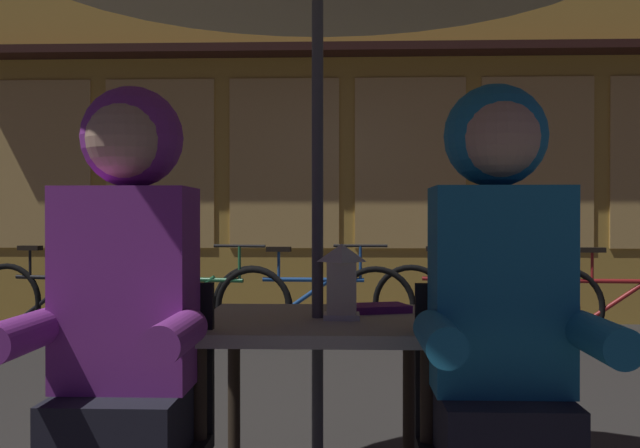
{
  "coord_description": "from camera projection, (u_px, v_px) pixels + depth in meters",
  "views": [
    {
      "loc": [
        0.09,
        -2.3,
        1.05
      ],
      "look_at": [
        0.0,
        0.2,
        1.03
      ],
      "focal_mm": 41.53,
      "sensor_mm": 36.0,
      "label": 1
    }
  ],
  "objects": [
    {
      "name": "cafe_table",
      "position": [
        318.0,
        350.0,
        2.3
      ],
      "size": [
        0.72,
        0.72,
        0.74
      ],
      "color": "#B2AD9E",
      "rests_on": "ground_plane"
    },
    {
      "name": "lantern",
      "position": [
        342.0,
        279.0,
        2.27
      ],
      "size": [
        0.11,
        0.11,
        0.23
      ],
      "color": "white",
      "rests_on": "cafe_table"
    },
    {
      "name": "chair_left",
      "position": [
        131.0,
        430.0,
        1.95
      ],
      "size": [
        0.4,
        0.4,
        0.87
      ],
      "color": "black",
      "rests_on": "ground_plane"
    },
    {
      "name": "chair_right",
      "position": [
        496.0,
        434.0,
        1.92
      ],
      "size": [
        0.4,
        0.4,
        0.87
      ],
      "color": "black",
      "rests_on": "ground_plane"
    },
    {
      "name": "person_left_hooded",
      "position": [
        124.0,
        297.0,
        1.89
      ],
      "size": [
        0.45,
        0.56,
        1.4
      ],
      "color": "black",
      "rests_on": "ground_plane"
    },
    {
      "name": "person_right_hooded",
      "position": [
        501.0,
        299.0,
        1.86
      ],
      "size": [
        0.45,
        0.56,
        1.4
      ],
      "color": "black",
      "rests_on": "ground_plane"
    },
    {
      "name": "shopfront_building",
      "position": [
        408.0,
        22.0,
        7.65
      ],
      "size": [
        10.0,
        0.93,
        6.2
      ],
      "color": "gold",
      "rests_on": "ground_plane"
    },
    {
      "name": "bicycle_nearest",
      "position": [
        59.0,
        301.0,
        6.27
      ],
      "size": [
        1.65,
        0.4,
        0.84
      ],
      "color": "black",
      "rests_on": "ground_plane"
    },
    {
      "name": "bicycle_second",
      "position": [
        195.0,
        303.0,
        6.09
      ],
      "size": [
        1.65,
        0.42,
        0.84
      ],
      "color": "black",
      "rests_on": "ground_plane"
    },
    {
      "name": "bicycle_third",
      "position": [
        313.0,
        304.0,
        6.06
      ],
      "size": [
        1.68,
        0.13,
        0.84
      ],
      "color": "black",
      "rests_on": "ground_plane"
    },
    {
      "name": "bicycle_fourth",
      "position": [
        473.0,
        303.0,
        6.1
      ],
      "size": [
        1.65,
        0.39,
        0.84
      ],
      "color": "black",
      "rests_on": "ground_plane"
    },
    {
      "name": "bicycle_fifth",
      "position": [
        628.0,
        306.0,
        5.91
      ],
      "size": [
        1.68,
        0.16,
        0.84
      ],
      "color": "black",
      "rests_on": "ground_plane"
    },
    {
      "name": "book",
      "position": [
        377.0,
        308.0,
        2.44
      ],
      "size": [
        0.23,
        0.19,
        0.02
      ],
      "primitive_type": "cube",
      "rotation": [
        0.0,
        0.0,
        0.3
      ],
      "color": "#661E7A",
      "rests_on": "cafe_table"
    }
  ]
}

